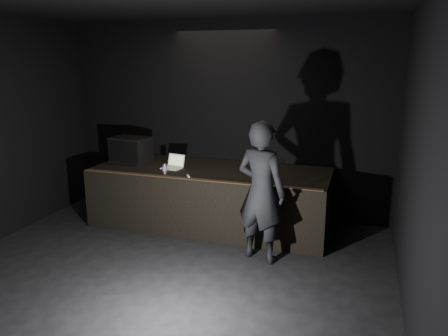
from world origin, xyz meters
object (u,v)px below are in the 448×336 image
object	(u,v)px
stage_riser	(211,197)
beer_can	(165,169)
laptop	(174,165)
stage_monitor	(131,150)
person	(261,192)

from	to	relation	value
stage_riser	beer_can	xyz separation A→B (m)	(-0.59, -0.56, 0.59)
laptop	beer_can	size ratio (longest dim) A/B	2.16
beer_can	stage_monitor	bearing A→B (deg)	147.01
stage_riser	beer_can	world-z (taller)	beer_can
stage_riser	beer_can	size ratio (longest dim) A/B	23.01
stage_monitor	laptop	distance (m)	0.97
laptop	person	world-z (taller)	person
laptop	stage_monitor	bearing A→B (deg)	178.83
stage_riser	person	size ratio (longest dim) A/B	1.99
beer_can	person	world-z (taller)	person
stage_monitor	stage_riser	bearing A→B (deg)	4.12
stage_riser	person	world-z (taller)	person
laptop	person	distance (m)	1.99
stage_riser	person	bearing A→B (deg)	-43.29
stage_monitor	beer_can	xyz separation A→B (m)	(0.97, -0.63, -0.14)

